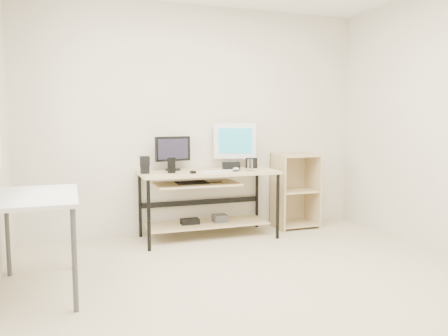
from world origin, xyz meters
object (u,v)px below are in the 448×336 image
at_px(desk, 206,190).
at_px(shelf_unit, 294,190).
at_px(black_monitor, 173,151).
at_px(white_imac, 235,142).
at_px(side_table, 36,205).
at_px(audio_controller, 172,165).

distance_m(desk, shelf_unit, 1.19).
bearing_deg(black_monitor, white_imac, -12.03).
xyz_separation_m(side_table, audio_controller, (1.26, 0.99, 0.16)).
relative_size(desk, black_monitor, 3.66).
xyz_separation_m(desk, side_table, (-1.65, -1.06, 0.13)).
height_order(side_table, shelf_unit, shelf_unit).
bearing_deg(white_imac, side_table, -132.77).
relative_size(desk, shelf_unit, 1.67).
bearing_deg(shelf_unit, audio_controller, -171.72).
bearing_deg(shelf_unit, desk, -172.23).
bearing_deg(side_table, black_monitor, 43.19).
distance_m(desk, side_table, 1.97).
distance_m(desk, audio_controller, 0.50).
relative_size(white_imac, audio_controller, 3.18).
xyz_separation_m(desk, shelf_unit, (1.18, 0.16, -0.09)).
bearing_deg(shelf_unit, black_monitor, 178.97).
bearing_deg(shelf_unit, side_table, -156.67).
bearing_deg(audio_controller, shelf_unit, 23.91).
distance_m(side_table, audio_controller, 1.61).
height_order(black_monitor, audio_controller, black_monitor).
bearing_deg(black_monitor, audio_controller, -117.98).
height_order(desk, side_table, same).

